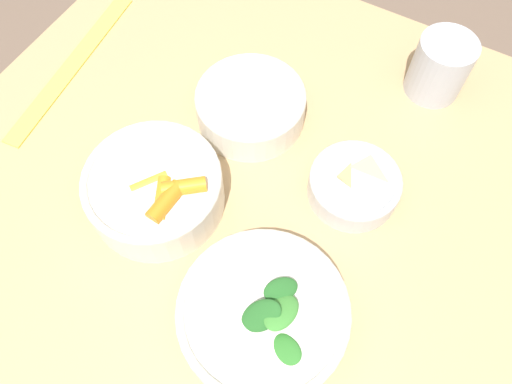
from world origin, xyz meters
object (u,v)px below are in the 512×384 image
object	(u,v)px
bowl_beans_hotdog	(251,107)
ruler	(72,65)
bowl_greens	(263,316)
cup	(440,67)
bowl_carrots	(155,189)
bowl_cookies	(354,185)

from	to	relation	value
bowl_beans_hotdog	ruler	size ratio (longest dim) A/B	0.48
bowl_greens	cup	world-z (taller)	cup
bowl_carrots	bowl_beans_hotdog	size ratio (longest dim) A/B	1.13
bowl_greens	cup	size ratio (longest dim) A/B	2.13
bowl_greens	bowl_beans_hotdog	bearing A→B (deg)	32.43
bowl_carrots	bowl_greens	distance (m)	0.21
bowl_greens	bowl_cookies	size ratio (longest dim) A/B	1.61
bowl_carrots	bowl_beans_hotdog	world-z (taller)	bowl_carrots
bowl_carrots	cup	distance (m)	0.43
bowl_beans_hotdog	ruler	xyz separation A→B (m)	(-0.05, 0.28, -0.02)
bowl_cookies	ruler	distance (m)	0.46
cup	bowl_cookies	bearing A→B (deg)	172.38
bowl_greens	bowl_beans_hotdog	xyz separation A→B (m)	(0.25, 0.16, -0.00)
bowl_greens	bowl_cookies	bearing A→B (deg)	-5.41
bowl_carrots	bowl_cookies	bearing A→B (deg)	-57.57
cup	bowl_beans_hotdog	bearing A→B (deg)	130.96
bowl_carrots	ruler	world-z (taller)	bowl_carrots
bowl_cookies	cup	xyz separation A→B (m)	(0.22, -0.03, 0.02)
bowl_carrots	cup	world-z (taller)	cup
bowl_greens	cup	distance (m)	0.43
bowl_beans_hotdog	ruler	world-z (taller)	bowl_beans_hotdog
bowl_carrots	ruler	bearing A→B (deg)	62.87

